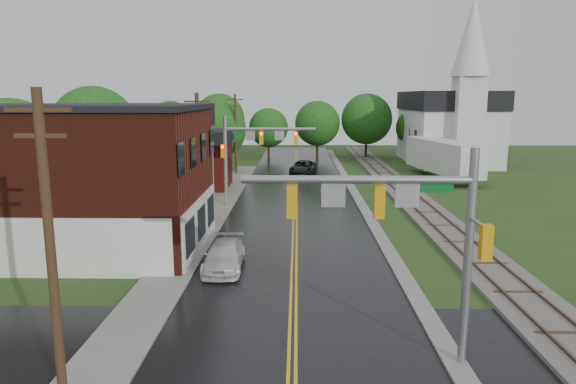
{
  "coord_description": "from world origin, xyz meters",
  "views": [
    {
      "loc": [
        0.15,
        -13.76,
        8.75
      ],
      "look_at": [
        -0.37,
        14.33,
        3.5
      ],
      "focal_mm": 32.0,
      "sensor_mm": 36.0,
      "label": 1
    }
  ],
  "objects_px": {
    "tree_left_c": "(164,137)",
    "semi_trailer": "(443,156)",
    "tree_left_e": "(220,131)",
    "utility_pole_c": "(236,133)",
    "brick_building": "(77,178)",
    "traffic_signal_far": "(252,145)",
    "tree_left_a": "(14,149)",
    "church": "(450,119)",
    "utility_pole_a": "(50,242)",
    "utility_pole_b": "(199,155)",
    "suv_dark": "(303,168)",
    "pickup_white": "(224,256)",
    "traffic_signal_near": "(403,218)",
    "tree_left_b": "(96,131)",
    "sedan_silver": "(330,189)"
  },
  "relations": [
    {
      "from": "sedan_silver",
      "to": "brick_building",
      "type": "bearing_deg",
      "value": -130.2
    },
    {
      "from": "traffic_signal_near",
      "to": "tree_left_c",
      "type": "relative_size",
      "value": 0.96
    },
    {
      "from": "tree_left_e",
      "to": "utility_pole_c",
      "type": "bearing_deg",
      "value": -42.84
    },
    {
      "from": "tree_left_b",
      "to": "tree_left_c",
      "type": "distance_m",
      "value": 9.03
    },
    {
      "from": "brick_building",
      "to": "semi_trailer",
      "type": "bearing_deg",
      "value": 42.89
    },
    {
      "from": "suv_dark",
      "to": "sedan_silver",
      "type": "bearing_deg",
      "value": -72.33
    },
    {
      "from": "brick_building",
      "to": "suv_dark",
      "type": "height_order",
      "value": "brick_building"
    },
    {
      "from": "utility_pole_a",
      "to": "tree_left_b",
      "type": "height_order",
      "value": "tree_left_b"
    },
    {
      "from": "utility_pole_c",
      "to": "church",
      "type": "bearing_deg",
      "value": 19.97
    },
    {
      "from": "utility_pole_c",
      "to": "sedan_silver",
      "type": "height_order",
      "value": "utility_pole_c"
    },
    {
      "from": "pickup_white",
      "to": "utility_pole_c",
      "type": "bearing_deg",
      "value": 94.28
    },
    {
      "from": "utility_pole_b",
      "to": "tree_left_c",
      "type": "relative_size",
      "value": 1.18
    },
    {
      "from": "brick_building",
      "to": "church",
      "type": "height_order",
      "value": "church"
    },
    {
      "from": "suv_dark",
      "to": "pickup_white",
      "type": "distance_m",
      "value": 32.73
    },
    {
      "from": "church",
      "to": "utility_pole_a",
      "type": "distance_m",
      "value": 60.06
    },
    {
      "from": "semi_trailer",
      "to": "tree_left_a",
      "type": "bearing_deg",
      "value": -151.49
    },
    {
      "from": "tree_left_e",
      "to": "suv_dark",
      "type": "height_order",
      "value": "tree_left_e"
    },
    {
      "from": "tree_left_e",
      "to": "tree_left_b",
      "type": "bearing_deg",
      "value": -122.74
    },
    {
      "from": "utility_pole_a",
      "to": "suv_dark",
      "type": "relative_size",
      "value": 1.6
    },
    {
      "from": "pickup_white",
      "to": "tree_left_e",
      "type": "bearing_deg",
      "value": 97.32
    },
    {
      "from": "utility_pole_b",
      "to": "tree_left_a",
      "type": "height_order",
      "value": "utility_pole_b"
    },
    {
      "from": "utility_pole_a",
      "to": "utility_pole_b",
      "type": "xyz_separation_m",
      "value": [
        0.0,
        22.0,
        0.0
      ]
    },
    {
      "from": "tree_left_c",
      "to": "tree_left_e",
      "type": "relative_size",
      "value": 0.94
    },
    {
      "from": "traffic_signal_far",
      "to": "suv_dark",
      "type": "relative_size",
      "value": 1.3
    },
    {
      "from": "tree_left_b",
      "to": "utility_pole_c",
      "type": "bearing_deg",
      "value": 47.61
    },
    {
      "from": "tree_left_a",
      "to": "utility_pole_b",
      "type": "bearing_deg",
      "value": 0.45
    },
    {
      "from": "suv_dark",
      "to": "semi_trailer",
      "type": "xyz_separation_m",
      "value": [
        14.98,
        -2.59,
        1.63
      ]
    },
    {
      "from": "tree_left_c",
      "to": "semi_trailer",
      "type": "bearing_deg",
      "value": 2.61
    },
    {
      "from": "traffic_signal_far",
      "to": "tree_left_c",
      "type": "bearing_deg",
      "value": 128.82
    },
    {
      "from": "tree_left_a",
      "to": "semi_trailer",
      "type": "xyz_separation_m",
      "value": [
        35.62,
        19.35,
        -2.7
      ]
    },
    {
      "from": "traffic_signal_far",
      "to": "utility_pole_b",
      "type": "bearing_deg",
      "value": -123.68
    },
    {
      "from": "brick_building",
      "to": "traffic_signal_far",
      "type": "height_order",
      "value": "brick_building"
    },
    {
      "from": "traffic_signal_far",
      "to": "tree_left_a",
      "type": "distance_m",
      "value": 17.16
    },
    {
      "from": "tree_left_c",
      "to": "semi_trailer",
      "type": "distance_m",
      "value": 29.73
    },
    {
      "from": "tree_left_a",
      "to": "utility_pole_a",
      "type": "bearing_deg",
      "value": -59.21
    },
    {
      "from": "utility_pole_a",
      "to": "semi_trailer",
      "type": "distance_m",
      "value": 47.08
    },
    {
      "from": "tree_left_e",
      "to": "suv_dark",
      "type": "relative_size",
      "value": 1.45
    },
    {
      "from": "church",
      "to": "tree_left_e",
      "type": "distance_m",
      "value": 29.91
    },
    {
      "from": "utility_pole_b",
      "to": "tree_left_b",
      "type": "bearing_deg",
      "value": 138.14
    },
    {
      "from": "utility_pole_c",
      "to": "tree_left_e",
      "type": "distance_m",
      "value": 2.79
    },
    {
      "from": "tree_left_a",
      "to": "tree_left_e",
      "type": "xyz_separation_m",
      "value": [
        11.0,
        24.0,
        -0.3
      ]
    },
    {
      "from": "traffic_signal_near",
      "to": "tree_left_c",
      "type": "xyz_separation_m",
      "value": [
        -17.32,
        37.9,
        -0.46
      ]
    },
    {
      "from": "traffic_signal_near",
      "to": "utility_pole_c",
      "type": "height_order",
      "value": "utility_pole_c"
    },
    {
      "from": "church",
      "to": "tree_left_b",
      "type": "distance_m",
      "value": 43.7
    },
    {
      "from": "tree_left_c",
      "to": "semi_trailer",
      "type": "height_order",
      "value": "tree_left_c"
    },
    {
      "from": "brick_building",
      "to": "pickup_white",
      "type": "relative_size",
      "value": 3.04
    },
    {
      "from": "church",
      "to": "sedan_silver",
      "type": "relative_size",
      "value": 4.73
    },
    {
      "from": "suv_dark",
      "to": "utility_pole_c",
      "type": "bearing_deg",
      "value": -173.23
    },
    {
      "from": "traffic_signal_far",
      "to": "traffic_signal_near",
      "type": "bearing_deg",
      "value": -74.48
    },
    {
      "from": "suv_dark",
      "to": "pickup_white",
      "type": "relative_size",
      "value": 1.2
    }
  ]
}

